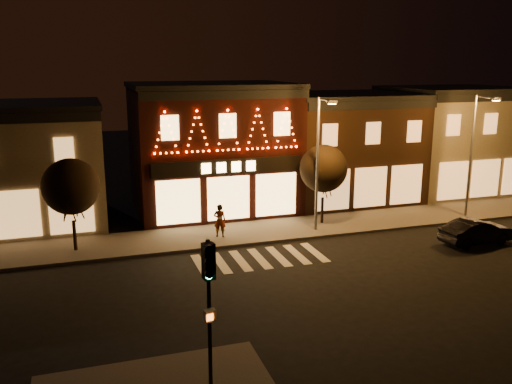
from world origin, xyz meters
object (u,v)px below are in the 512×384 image
streetlamp_mid (319,154)px  dark_sedan (477,232)px  pedestrian (220,220)px  traffic_signal_near (209,287)px

streetlamp_mid → dark_sedan: (7.42, -4.31, -3.90)m
pedestrian → dark_sedan: bearing=-177.4°
pedestrian → traffic_signal_near: bearing=98.3°
traffic_signal_near → pedestrian: traffic_signal_near is taller
streetlamp_mid → dark_sedan: bearing=-27.7°
traffic_signal_near → dark_sedan: (16.76, 8.95, -2.71)m
dark_sedan → streetlamp_mid: bearing=55.1°
traffic_signal_near → streetlamp_mid: bearing=45.2°
streetlamp_mid → dark_sedan: size_ratio=1.84×
dark_sedan → pedestrian: bearing=64.4°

